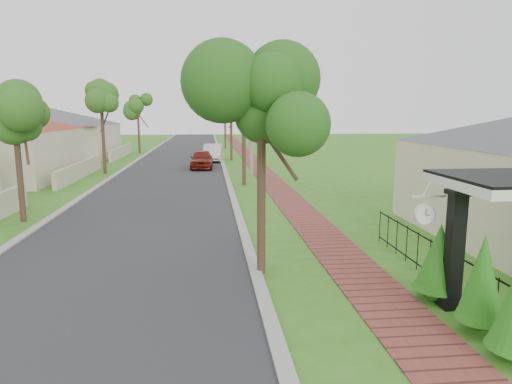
{
  "coord_description": "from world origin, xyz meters",
  "views": [
    {
      "loc": [
        -0.5,
        -9.64,
        4.04
      ],
      "look_at": [
        1.03,
        4.99,
        1.5
      ],
      "focal_mm": 32.0,
      "sensor_mm": 36.0,
      "label": 1
    }
  ],
  "objects_px": {
    "porch_post": "(454,256)",
    "utility_pole": "(251,117)",
    "parked_car_white": "(213,153)",
    "near_tree": "(261,106)",
    "parked_car_red": "(202,159)",
    "station_clock": "(425,213)"
  },
  "relations": [
    {
      "from": "near_tree",
      "to": "parked_car_red",
      "type": "bearing_deg",
      "value": 94.52
    },
    {
      "from": "near_tree",
      "to": "station_clock",
      "type": "height_order",
      "value": "near_tree"
    },
    {
      "from": "porch_post",
      "to": "parked_car_red",
      "type": "bearing_deg",
      "value": 102.39
    },
    {
      "from": "utility_pole",
      "to": "station_clock",
      "type": "xyz_separation_m",
      "value": [
        1.75,
        -20.6,
        -1.84
      ]
    },
    {
      "from": "parked_car_red",
      "to": "utility_pole",
      "type": "bearing_deg",
      "value": -50.8
    },
    {
      "from": "near_tree",
      "to": "utility_pole",
      "type": "relative_size",
      "value": 0.71
    },
    {
      "from": "porch_post",
      "to": "utility_pole",
      "type": "distance_m",
      "value": 21.29
    },
    {
      "from": "parked_car_red",
      "to": "parked_car_white",
      "type": "bearing_deg",
      "value": 81.73
    },
    {
      "from": "parked_car_red",
      "to": "parked_car_white",
      "type": "xyz_separation_m",
      "value": [
        0.88,
        5.17,
        0.04
      ]
    },
    {
      "from": "utility_pole",
      "to": "parked_car_white",
      "type": "bearing_deg",
      "value": 104.38
    },
    {
      "from": "porch_post",
      "to": "parked_car_white",
      "type": "distance_m",
      "value": 30.79
    },
    {
      "from": "parked_car_red",
      "to": "utility_pole",
      "type": "distance_m",
      "value": 6.22
    },
    {
      "from": "near_tree",
      "to": "station_clock",
      "type": "bearing_deg",
      "value": -32.83
    },
    {
      "from": "parked_car_white",
      "to": "near_tree",
      "type": "bearing_deg",
      "value": -83.47
    },
    {
      "from": "near_tree",
      "to": "utility_pole",
      "type": "xyz_separation_m",
      "value": [
        1.5,
        18.5,
        -0.42
      ]
    },
    {
      "from": "parked_car_white",
      "to": "utility_pole",
      "type": "distance_m",
      "value": 10.2
    },
    {
      "from": "station_clock",
      "to": "parked_car_white",
      "type": "bearing_deg",
      "value": 97.91
    },
    {
      "from": "porch_post",
      "to": "parked_car_white",
      "type": "xyz_separation_m",
      "value": [
        -4.67,
        30.43,
        -0.4
      ]
    },
    {
      "from": "parked_car_red",
      "to": "near_tree",
      "type": "height_order",
      "value": "near_tree"
    },
    {
      "from": "porch_post",
      "to": "near_tree",
      "type": "height_order",
      "value": "near_tree"
    },
    {
      "from": "porch_post",
      "to": "station_clock",
      "type": "xyz_separation_m",
      "value": [
        -0.5,
        0.4,
        0.83
      ]
    },
    {
      "from": "utility_pole",
      "to": "porch_post",
      "type": "bearing_deg",
      "value": -83.88
    }
  ]
}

